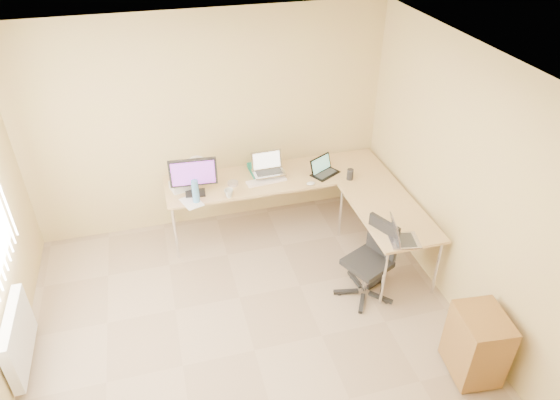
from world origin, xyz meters
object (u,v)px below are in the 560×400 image
object	(u,v)px
desk_return	(386,237)
monitor	(194,177)
office_chair	(368,257)
cabinet	(477,344)
laptop_black	(326,167)
mug	(229,193)
desk_fan	(197,168)
water_bottle	(195,191)
keyboard	(266,181)
desk_main	(278,201)
laptop_center	(269,164)
laptop_return	(406,232)

from	to	relation	value
desk_return	monitor	world-z (taller)	monitor
office_chair	cabinet	distance (m)	1.29
cabinet	laptop_black	bearing A→B (deg)	108.41
mug	desk_fan	bearing A→B (deg)	119.40
mug	water_bottle	xyz separation A→B (m)	(-0.36, 0.00, 0.09)
desk_return	monitor	bearing A→B (deg)	156.24
desk_fan	laptop_black	bearing A→B (deg)	-5.58
keyboard	cabinet	world-z (taller)	keyboard
desk_fan	cabinet	world-z (taller)	desk_fan
laptop_black	office_chair	distance (m)	1.35
water_bottle	mug	bearing A→B (deg)	0.00
desk_main	desk_fan	bearing A→B (deg)	167.73
desk_return	desk_fan	bearing A→B (deg)	147.65
laptop_center	laptop_return	distance (m)	1.82
monitor	laptop_return	xyz separation A→B (m)	(1.87, -1.40, -0.11)
laptop_center	mug	world-z (taller)	laptop_center
mug	desk_fan	world-z (taller)	desk_fan
laptop_center	keyboard	bearing A→B (deg)	-120.13
desk_fan	office_chair	distance (m)	2.23
laptop_black	cabinet	size ratio (longest dim) A/B	0.50
desk_main	office_chair	world-z (taller)	office_chair
laptop_return	cabinet	world-z (taller)	laptop_return
laptop_return	monitor	bearing A→B (deg)	64.51
monitor	laptop_black	size ratio (longest dim) A/B	1.59
monitor	laptop_center	bearing A→B (deg)	12.97
desk_main	laptop_center	size ratio (longest dim) A/B	7.24
mug	desk_fan	xyz separation A→B (m)	(-0.28, 0.50, 0.09)
laptop_black	water_bottle	xyz separation A→B (m)	(-1.56, -0.19, 0.03)
laptop_return	office_chair	size ratio (longest dim) A/B	0.38
laptop_center	laptop_return	size ratio (longest dim) A/B	1.10
laptop_center	mug	xyz separation A→B (m)	(-0.53, -0.30, -0.13)
water_bottle	laptop_return	xyz separation A→B (m)	(1.88, -1.23, -0.02)
laptop_black	mug	size ratio (longest dim) A/B	3.19
monitor	water_bottle	world-z (taller)	monitor
office_chair	desk_main	bearing A→B (deg)	87.10
mug	laptop_return	distance (m)	1.96
laptop_black	desk_return	bearing A→B (deg)	-94.24
water_bottle	cabinet	size ratio (longest dim) A/B	0.41
mug	desk_return	bearing A→B (deg)	-23.52
desk_return	laptop_center	world-z (taller)	laptop_center
desk_main	desk_return	distance (m)	1.40
mug	laptop_return	size ratio (longest dim) A/B	0.31
office_chair	desk_fan	bearing A→B (deg)	107.86
desk_fan	cabinet	xyz separation A→B (m)	(2.01, -2.78, -0.51)
desk_return	cabinet	size ratio (longest dim) A/B	1.97
keyboard	monitor	bearing A→B (deg)	176.56
laptop_center	keyboard	distance (m)	0.20
laptop_black	desk_fan	xyz separation A→B (m)	(-1.48, 0.31, 0.04)
desk_main	desk_fan	xyz separation A→B (m)	(-0.92, 0.20, 0.51)
laptop_center	keyboard	size ratio (longest dim) A/B	0.78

